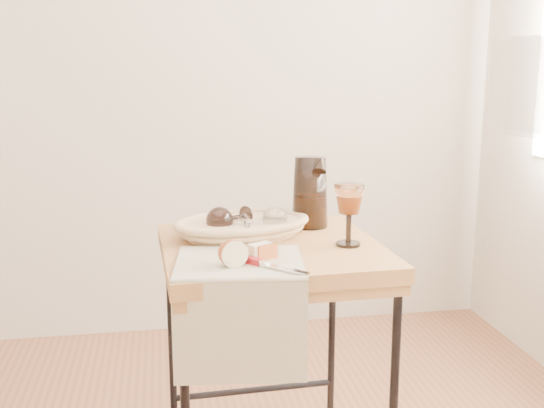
{
  "coord_description": "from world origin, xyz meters",
  "views": [
    {
      "loc": [
        0.19,
        -1.29,
        1.28
      ],
      "look_at": [
        0.5,
        0.47,
        0.9
      ],
      "focal_mm": 43.3,
      "sensor_mm": 36.0,
      "label": 1
    }
  ],
  "objects": [
    {
      "name": "goblet_lying_b",
      "position": [
        0.48,
        0.57,
        0.83
      ],
      "size": [
        0.14,
        0.12,
        0.08
      ],
      "primitive_type": null,
      "rotation": [
        0.0,
        0.0,
        0.39
      ],
      "color": "white",
      "rests_on": "bread_basket"
    },
    {
      "name": "apple_half",
      "position": [
        0.36,
        0.28,
        0.82
      ],
      "size": [
        0.08,
        0.06,
        0.07
      ],
      "primitive_type": "ellipsoid",
      "rotation": [
        0.0,
        0.0,
        0.24
      ],
      "color": "red",
      "rests_on": "tea_towel"
    },
    {
      "name": "side_table",
      "position": [
        0.5,
        0.49,
        0.39
      ],
      "size": [
        0.64,
        0.64,
        0.78
      ],
      "primitive_type": null,
      "rotation": [
        0.0,
        0.0,
        0.04
      ],
      "color": "olive",
      "rests_on": "floor"
    },
    {
      "name": "bread_basket",
      "position": [
        0.43,
        0.59,
        0.81
      ],
      "size": [
        0.42,
        0.34,
        0.05
      ],
      "primitive_type": null,
      "rotation": [
        0.0,
        0.0,
        0.25
      ],
      "color": "tan",
      "rests_on": "side_table"
    },
    {
      "name": "apple_wedge",
      "position": [
        0.44,
        0.33,
        0.81
      ],
      "size": [
        0.07,
        0.06,
        0.04
      ],
      "primitive_type": "cube",
      "rotation": [
        0.0,
        0.0,
        0.49
      ],
      "color": "#FAEFC1",
      "rests_on": "tea_towel"
    },
    {
      "name": "wine_goblet",
      "position": [
        0.71,
        0.44,
        0.87
      ],
      "size": [
        0.11,
        0.11,
        0.18
      ],
      "primitive_type": null,
      "rotation": [
        0.0,
        0.0,
        -0.37
      ],
      "color": "white",
      "rests_on": "side_table"
    },
    {
      "name": "table_knife",
      "position": [
        0.45,
        0.26,
        0.79
      ],
      "size": [
        0.17,
        0.17,
        0.02
      ],
      "primitive_type": null,
      "rotation": [
        0.0,
        0.0,
        -0.81
      ],
      "color": "silver",
      "rests_on": "tea_towel"
    },
    {
      "name": "goblet_lying_a",
      "position": [
        0.39,
        0.61,
        0.83
      ],
      "size": [
        0.15,
        0.14,
        0.08
      ],
      "primitive_type": null,
      "rotation": [
        0.0,
        0.0,
        3.75
      ],
      "color": "#2F1E1B",
      "rests_on": "bread_basket"
    },
    {
      "name": "tea_towel",
      "position": [
        0.38,
        0.32,
        0.78
      ],
      "size": [
        0.36,
        0.33,
        0.01
      ],
      "primitive_type": "cube",
      "rotation": [
        0.0,
        0.0,
        -0.12
      ],
      "color": "beige",
      "rests_on": "side_table"
    },
    {
      "name": "pitcher",
      "position": [
        0.65,
        0.68,
        0.89
      ],
      "size": [
        0.24,
        0.28,
        0.26
      ],
      "primitive_type": null,
      "rotation": [
        0.0,
        0.0,
        -0.42
      ],
      "color": "black",
      "rests_on": "side_table"
    },
    {
      "name": "wall_back",
      "position": [
        0.0,
        1.8,
        1.35
      ],
      "size": [
        3.6,
        0.0,
        2.7
      ],
      "primitive_type": "cube",
      "color": "beige",
      "rests_on": "ground"
    }
  ]
}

